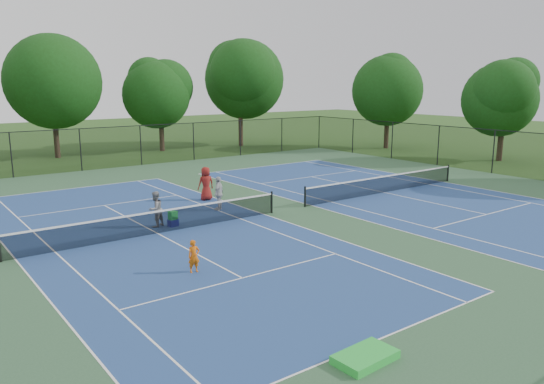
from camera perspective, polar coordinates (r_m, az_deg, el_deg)
ground at (r=26.25m, az=1.80°, el=-1.95°), size 140.00×140.00×0.00m
court_pad at (r=26.25m, az=1.80°, el=-1.94°), size 36.00×36.00×0.01m
tennis_court_left at (r=22.68m, az=-12.22°, el=-4.17°), size 12.00×23.83×1.07m
tennis_court_right at (r=30.97m, az=11.99°, el=0.11°), size 12.00×23.83×1.07m
perimeter_fence at (r=25.92m, az=1.83°, el=1.49°), size 36.08×36.08×3.02m
tree_back_b at (r=47.46m, az=-22.65°, el=11.34°), size 7.60×7.60×10.03m
tree_back_c at (r=49.57m, az=-11.98°, el=10.66°), size 6.00×6.00×8.40m
tree_back_d at (r=52.59m, az=-3.46°, el=12.41°), size 7.80×7.80×10.37m
tree_side_e at (r=51.62m, az=12.42°, el=11.04°), size 6.60×6.60×8.87m
tree_side_f at (r=46.03m, az=23.74°, el=9.59°), size 5.80×5.80×8.12m
child_player at (r=17.85m, az=-8.40°, el=-6.87°), size 0.43×0.31×1.11m
instructor at (r=23.62m, az=-12.43°, el=-1.82°), size 0.94×0.85×1.57m
bystander_a at (r=26.23m, az=-5.75°, el=-0.13°), size 1.02×0.94×1.68m
bystander_c at (r=28.49m, az=-7.13°, el=0.91°), size 0.93×0.65×1.80m
ball_crate at (r=23.66m, az=-10.59°, el=-3.29°), size 0.46×0.36×0.32m
ball_hopper at (r=23.58m, az=-10.62°, el=-2.48°), size 0.40×0.35×0.37m
green_tarp at (r=12.76m, az=9.99°, el=-17.08°), size 1.49×0.92×0.20m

